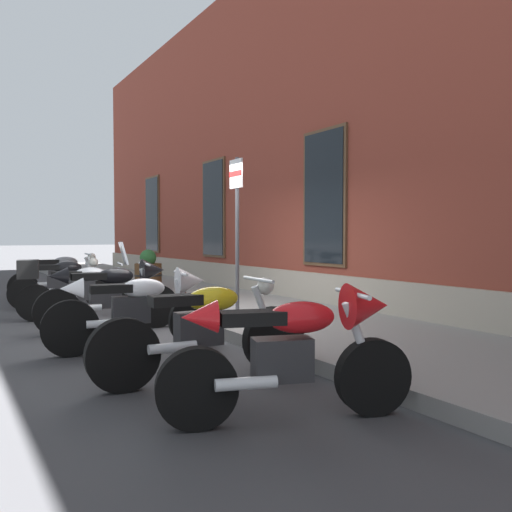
{
  "coord_description": "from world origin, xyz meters",
  "views": [
    {
      "loc": [
        7.5,
        -3.22,
        1.41
      ],
      "look_at": [
        1.02,
        0.73,
        1.11
      ],
      "focal_mm": 36.4,
      "sensor_mm": 36.0,
      "label": 1
    }
  ],
  "objects_px": {
    "motorcycle_grey_naked": "(62,277)",
    "motorcycle_black_naked": "(63,283)",
    "motorcycle_silver_touring": "(77,287)",
    "motorcycle_red_sport": "(299,347)",
    "motorcycle_yellow_naked": "(206,331)",
    "barrel_planter": "(148,272)",
    "parking_sign": "(237,214)",
    "motorcycle_black_sport": "(114,292)",
    "motorcycle_white_sport": "(142,306)"
  },
  "relations": [
    {
      "from": "motorcycle_red_sport",
      "to": "parking_sign",
      "type": "xyz_separation_m",
      "value": [
        -3.81,
        1.6,
        1.17
      ]
    },
    {
      "from": "motorcycle_red_sport",
      "to": "motorcycle_silver_touring",
      "type": "bearing_deg",
      "value": -176.52
    },
    {
      "from": "parking_sign",
      "to": "motorcycle_grey_naked",
      "type": "bearing_deg",
      "value": -161.87
    },
    {
      "from": "barrel_planter",
      "to": "motorcycle_red_sport",
      "type": "bearing_deg",
      "value": -12.64
    },
    {
      "from": "motorcycle_silver_touring",
      "to": "motorcycle_white_sport",
      "type": "distance_m",
      "value": 2.88
    },
    {
      "from": "motorcycle_black_naked",
      "to": "motorcycle_white_sport",
      "type": "height_order",
      "value": "motorcycle_white_sport"
    },
    {
      "from": "motorcycle_grey_naked",
      "to": "motorcycle_black_sport",
      "type": "distance_m",
      "value": 4.36
    },
    {
      "from": "motorcycle_yellow_naked",
      "to": "barrel_planter",
      "type": "bearing_deg",
      "value": 164.36
    },
    {
      "from": "motorcycle_grey_naked",
      "to": "motorcycle_white_sport",
      "type": "distance_m",
      "value": 5.84
    },
    {
      "from": "motorcycle_silver_touring",
      "to": "motorcycle_yellow_naked",
      "type": "distance_m",
      "value": 4.48
    },
    {
      "from": "parking_sign",
      "to": "motorcycle_silver_touring",
      "type": "bearing_deg",
      "value": -135.8
    },
    {
      "from": "barrel_planter",
      "to": "parking_sign",
      "type": "bearing_deg",
      "value": -4.53
    },
    {
      "from": "motorcycle_white_sport",
      "to": "motorcycle_red_sport",
      "type": "distance_m",
      "value": 2.95
    },
    {
      "from": "motorcycle_black_sport",
      "to": "motorcycle_silver_touring",
      "type": "bearing_deg",
      "value": -170.63
    },
    {
      "from": "motorcycle_white_sport",
      "to": "motorcycle_red_sport",
      "type": "xyz_separation_m",
      "value": [
        2.95,
        0.21,
        0.01
      ]
    },
    {
      "from": "barrel_planter",
      "to": "motorcycle_silver_touring",
      "type": "bearing_deg",
      "value": -36.99
    },
    {
      "from": "motorcycle_black_naked",
      "to": "motorcycle_red_sport",
      "type": "height_order",
      "value": "motorcycle_red_sport"
    },
    {
      "from": "motorcycle_black_naked",
      "to": "parking_sign",
      "type": "distance_m",
      "value": 4.17
    },
    {
      "from": "motorcycle_red_sport",
      "to": "barrel_planter",
      "type": "distance_m",
      "value": 9.18
    },
    {
      "from": "motorcycle_white_sport",
      "to": "motorcycle_red_sport",
      "type": "bearing_deg",
      "value": 4.07
    },
    {
      "from": "motorcycle_white_sport",
      "to": "parking_sign",
      "type": "relative_size",
      "value": 0.88
    },
    {
      "from": "motorcycle_black_sport",
      "to": "barrel_planter",
      "type": "distance_m",
      "value": 5.01
    },
    {
      "from": "motorcycle_yellow_naked",
      "to": "barrel_planter",
      "type": "height_order",
      "value": "barrel_planter"
    },
    {
      "from": "motorcycle_grey_naked",
      "to": "motorcycle_red_sport",
      "type": "relative_size",
      "value": 1.12
    },
    {
      "from": "motorcycle_black_sport",
      "to": "motorcycle_red_sport",
      "type": "height_order",
      "value": "motorcycle_black_sport"
    },
    {
      "from": "motorcycle_grey_naked",
      "to": "motorcycle_yellow_naked",
      "type": "relative_size",
      "value": 0.97
    },
    {
      "from": "motorcycle_grey_naked",
      "to": "motorcycle_black_naked",
      "type": "bearing_deg",
      "value": -9.8
    },
    {
      "from": "motorcycle_silver_touring",
      "to": "motorcycle_black_sport",
      "type": "xyz_separation_m",
      "value": [
        1.39,
        0.23,
        0.03
      ]
    },
    {
      "from": "motorcycle_silver_touring",
      "to": "motorcycle_red_sport",
      "type": "relative_size",
      "value": 1.11
    },
    {
      "from": "motorcycle_black_sport",
      "to": "barrel_planter",
      "type": "relative_size",
      "value": 2.3
    },
    {
      "from": "motorcycle_grey_naked",
      "to": "motorcycle_yellow_naked",
      "type": "bearing_deg",
      "value": -0.72
    },
    {
      "from": "motorcycle_black_sport",
      "to": "barrel_planter",
      "type": "height_order",
      "value": "barrel_planter"
    },
    {
      "from": "motorcycle_black_naked",
      "to": "motorcycle_black_sport",
      "type": "relative_size",
      "value": 0.93
    },
    {
      "from": "motorcycle_black_sport",
      "to": "motorcycle_black_naked",
      "type": "bearing_deg",
      "value": -176.9
    },
    {
      "from": "motorcycle_black_sport",
      "to": "motorcycle_white_sport",
      "type": "distance_m",
      "value": 1.49
    },
    {
      "from": "motorcycle_silver_touring",
      "to": "motorcycle_white_sport",
      "type": "xyz_separation_m",
      "value": [
        2.88,
        0.14,
        0.01
      ]
    },
    {
      "from": "motorcycle_red_sport",
      "to": "parking_sign",
      "type": "bearing_deg",
      "value": 157.21
    },
    {
      "from": "motorcycle_yellow_naked",
      "to": "parking_sign",
      "type": "bearing_deg",
      "value": 144.99
    },
    {
      "from": "motorcycle_yellow_naked",
      "to": "parking_sign",
      "type": "xyz_separation_m",
      "value": [
        -2.46,
        1.72,
        1.25
      ]
    },
    {
      "from": "motorcycle_yellow_naked",
      "to": "motorcycle_silver_touring",
      "type": "bearing_deg",
      "value": -177.0
    },
    {
      "from": "motorcycle_white_sport",
      "to": "motorcycle_yellow_naked",
      "type": "bearing_deg",
      "value": 3.24
    },
    {
      "from": "parking_sign",
      "to": "barrel_planter",
      "type": "bearing_deg",
      "value": 175.47
    },
    {
      "from": "motorcycle_black_naked",
      "to": "motorcycle_yellow_naked",
      "type": "relative_size",
      "value": 0.87
    },
    {
      "from": "motorcycle_white_sport",
      "to": "parking_sign",
      "type": "distance_m",
      "value": 2.33
    },
    {
      "from": "motorcycle_silver_touring",
      "to": "barrel_planter",
      "type": "xyz_separation_m",
      "value": [
        -3.14,
        2.36,
        -0.02
      ]
    },
    {
      "from": "motorcycle_grey_naked",
      "to": "motorcycle_white_sport",
      "type": "relative_size",
      "value": 1.01
    },
    {
      "from": "motorcycle_black_sport",
      "to": "parking_sign",
      "type": "height_order",
      "value": "parking_sign"
    },
    {
      "from": "motorcycle_grey_naked",
      "to": "motorcycle_black_naked",
      "type": "distance_m",
      "value": 1.49
    },
    {
      "from": "motorcycle_black_naked",
      "to": "barrel_planter",
      "type": "height_order",
      "value": "barrel_planter"
    },
    {
      "from": "motorcycle_grey_naked",
      "to": "motorcycle_yellow_naked",
      "type": "xyz_separation_m",
      "value": [
        7.43,
        -0.09,
        -0.0
      ]
    }
  ]
}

